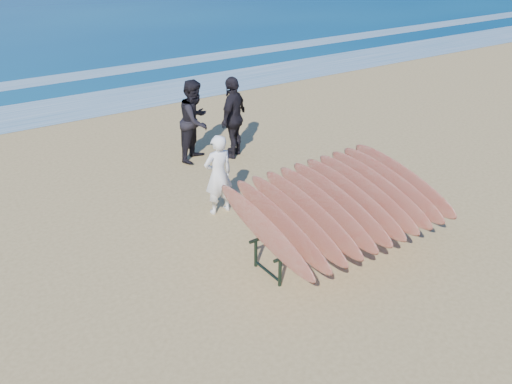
{
  "coord_description": "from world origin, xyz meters",
  "views": [
    {
      "loc": [
        -4.38,
        -6.13,
        5.16
      ],
      "look_at": [
        0.0,
        0.8,
        0.95
      ],
      "focal_mm": 38.0,
      "sensor_mm": 36.0,
      "label": 1
    }
  ],
  "objects_px": {
    "person_dark_a": "(195,121)",
    "person_dark_b": "(233,117)",
    "person_white": "(218,175)",
    "surfboard_rack": "(339,203)"
  },
  "relations": [
    {
      "from": "person_dark_a",
      "to": "person_dark_b",
      "type": "bearing_deg",
      "value": -57.41
    },
    {
      "from": "person_dark_b",
      "to": "person_white",
      "type": "bearing_deg",
      "value": 18.17
    },
    {
      "from": "surfboard_rack",
      "to": "person_dark_a",
      "type": "bearing_deg",
      "value": 90.99
    },
    {
      "from": "surfboard_rack",
      "to": "person_dark_a",
      "type": "relative_size",
      "value": 1.73
    },
    {
      "from": "person_white",
      "to": "surfboard_rack",
      "type": "bearing_deg",
      "value": 117.02
    },
    {
      "from": "surfboard_rack",
      "to": "person_white",
      "type": "height_order",
      "value": "person_white"
    },
    {
      "from": "person_dark_a",
      "to": "person_dark_b",
      "type": "distance_m",
      "value": 0.89
    },
    {
      "from": "person_white",
      "to": "person_dark_a",
      "type": "xyz_separation_m",
      "value": [
        0.8,
        2.55,
        0.16
      ]
    },
    {
      "from": "surfboard_rack",
      "to": "person_dark_b",
      "type": "bearing_deg",
      "value": 80.54
    },
    {
      "from": "surfboard_rack",
      "to": "person_dark_b",
      "type": "relative_size",
      "value": 1.7
    }
  ]
}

